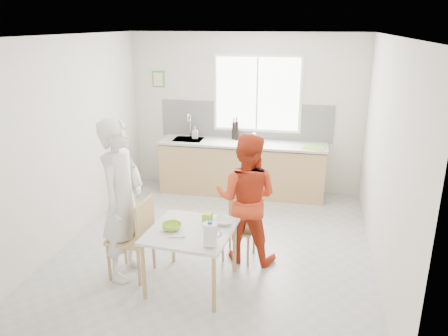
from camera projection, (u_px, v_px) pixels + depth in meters
The scene contains 21 objects.
ground at pixel (217, 245), 5.85m from camera, with size 4.50×4.50×0.00m, color #B7B7B2.
room_shell at pixel (216, 126), 5.33m from camera, with size 4.50×4.50×4.50m.
window at pixel (257, 94), 7.34m from camera, with size 1.50×0.06×1.30m.
backsplash at pixel (245, 121), 7.54m from camera, with size 3.00×0.02×0.65m, color white.
picture_frame at pixel (158, 79), 7.62m from camera, with size 0.22×0.03×0.28m.
kitchen_counter at pixel (242, 170), 7.53m from camera, with size 2.84×0.64×1.37m.
dining_table at pixel (191, 236), 4.79m from camera, with size 0.97×0.97×0.69m.
chair_left at pixel (136, 235), 5.01m from camera, with size 0.48×0.48×0.96m.
chair_far at pixel (240, 223), 5.49m from camera, with size 0.41×0.41×0.82m.
person_white at pixel (122, 200), 4.91m from camera, with size 0.68×0.45×1.88m, color white.
person_red at pixel (246, 199), 5.29m from camera, with size 0.79×0.61×1.62m, color red.
bowl_green at pixel (172, 227), 4.77m from camera, with size 0.21×0.21×0.07m, color #95C72D.
bowl_white at pixel (223, 222), 4.91m from camera, with size 0.22×0.22×0.05m, color white.
milk_jug at pixel (210, 234), 4.38m from camera, with size 0.20×0.14×0.25m.
green_box at pixel (207, 217), 4.98m from camera, with size 0.10×0.10×0.09m, color #91C72E.
spoon at pixel (176, 237), 4.59m from camera, with size 0.01×0.01×0.16m, color #A5A5AA.
cutting_board at pixel (314, 148), 7.03m from camera, with size 0.35×0.25×0.01m, color #7CDA32.
wine_bottle_a at pixel (237, 131), 7.48m from camera, with size 0.07×0.07×0.32m, color black.
wine_bottle_b at pixel (234, 131), 7.52m from camera, with size 0.07×0.07×0.30m, color black.
jar_amber at pixel (254, 138), 7.32m from camera, with size 0.06×0.06×0.16m, color olive.
soap_bottle at pixel (195, 133), 7.58m from camera, with size 0.09×0.09×0.21m, color #999999.
Camera 1 is at (1.17, -5.09, 2.84)m, focal length 35.00 mm.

